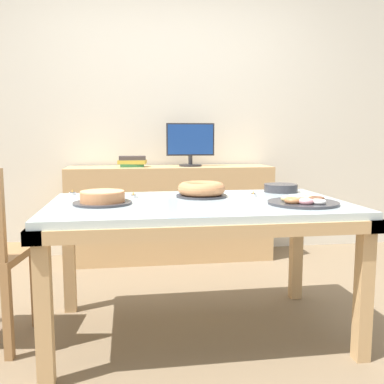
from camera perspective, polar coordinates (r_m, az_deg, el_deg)
ground_plane at (r=2.52m, az=0.77°, el=-18.16°), size 12.00×12.00×0.00m
wall_back at (r=4.06m, az=-3.43°, el=10.34°), size 8.00×0.10×2.60m
dining_table at (r=2.32m, az=0.79°, el=-3.42°), size 1.61×0.96×0.74m
sideboard at (r=3.82m, az=-2.92°, el=-2.80°), size 1.78×0.44×0.83m
computer_monitor at (r=3.78m, az=-0.21°, el=6.32°), size 0.42×0.20×0.38m
book_stack at (r=3.75m, az=-7.96°, el=4.05°), size 0.26×0.20×0.09m
cake_chocolate_round at (r=2.26m, az=-11.85°, el=-0.81°), size 0.30×0.30×0.07m
cake_golden_bundt at (r=2.48m, az=1.27°, el=0.32°), size 0.29×0.29×0.09m
pastry_platter at (r=2.28m, az=14.58°, el=-1.24°), size 0.36×0.36×0.04m
plate_stack at (r=2.76m, az=11.75°, el=0.53°), size 0.21×0.21×0.05m
tealight_near_cakes at (r=2.52m, az=8.16°, el=-0.36°), size 0.04×0.04×0.04m
tealight_centre at (r=2.66m, az=-15.66°, el=-0.17°), size 0.04×0.04×0.04m
tealight_right_edge at (r=2.47m, az=-7.83°, el=-0.53°), size 0.04×0.04×0.04m
tealight_left_edge at (r=2.58m, az=-12.78°, el=-0.29°), size 0.04×0.04×0.04m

